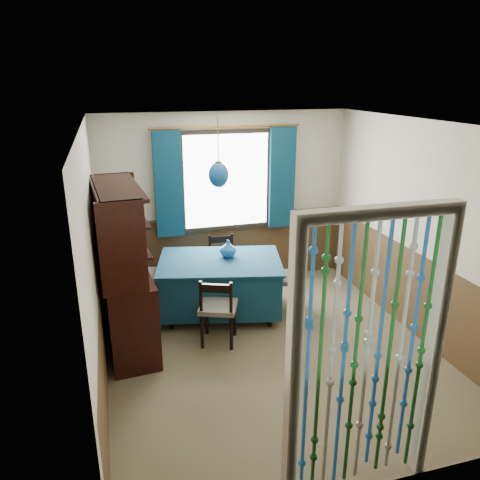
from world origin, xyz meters
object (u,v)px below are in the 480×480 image
object	(u,v)px
vase_table	(228,249)
vase_sideboard	(126,251)
sideboard	(125,292)
chair_right	(289,278)
bowl_shelf	(127,243)
dining_table	(220,283)
chair_far	(223,262)
chair_near	(218,308)
chair_left	(152,277)
pendant_lamp	(219,175)

from	to	relation	value
vase_table	vase_sideboard	bearing A→B (deg)	-169.91
vase_sideboard	sideboard	bearing A→B (deg)	-101.84
chair_right	bowl_shelf	size ratio (longest dim) A/B	3.88
dining_table	vase_sideboard	bearing A→B (deg)	-160.70
chair_far	bowl_shelf	size ratio (longest dim) A/B	3.64
chair_near	sideboard	bearing A→B (deg)	-174.89
chair_far	chair_right	distance (m)	1.07
chair_far	sideboard	world-z (taller)	sideboard
chair_far	bowl_shelf	world-z (taller)	bowl_shelf
dining_table	chair_far	bearing A→B (deg)	86.24
dining_table	chair_near	xyz separation A→B (m)	(-0.20, -0.71, 0.02)
dining_table	vase_sideboard	size ratio (longest dim) A/B	9.17
vase_table	chair_near	bearing A→B (deg)	-112.14
bowl_shelf	vase_sideboard	size ratio (longest dim) A/B	1.18
chair_far	chair_left	xyz separation A→B (m)	(-1.04, -0.43, 0.08)
chair_far	bowl_shelf	bearing A→B (deg)	47.66
vase_table	chair_left	bearing A→B (deg)	172.42
chair_left	bowl_shelf	bearing A→B (deg)	-6.52
dining_table	chair_right	bearing A→B (deg)	2.10
chair_far	chair_right	world-z (taller)	chair_right
chair_left	vase_sideboard	xyz separation A→B (m)	(-0.30, -0.36, 0.51)
dining_table	pendant_lamp	distance (m)	1.41
chair_far	chair_left	world-z (taller)	chair_left
chair_far	sideboard	xyz separation A→B (m)	(-1.40, -1.07, 0.20)
vase_sideboard	chair_near	bearing A→B (deg)	-31.88
chair_right	vase_sideboard	size ratio (longest dim) A/B	4.58
chair_near	vase_sideboard	world-z (taller)	vase_sideboard
chair_near	vase_table	world-z (taller)	vase_table
chair_near	vase_sideboard	distance (m)	1.25
chair_near	vase_table	xyz separation A→B (m)	(0.33, 0.81, 0.39)
vase_sideboard	vase_table	bearing A→B (deg)	10.09
chair_right	chair_near	bearing A→B (deg)	144.63
chair_left	dining_table	bearing A→B (deg)	87.00
dining_table	chair_right	xyz separation A→B (m)	(0.88, -0.17, 0.03)
bowl_shelf	vase_sideboard	world-z (taller)	bowl_shelf
bowl_shelf	vase_sideboard	xyz separation A→B (m)	(0.00, 0.52, -0.27)
dining_table	bowl_shelf	xyz separation A→B (m)	(-1.14, -0.65, 0.87)
chair_near	sideboard	world-z (taller)	sideboard
sideboard	dining_table	bearing A→B (deg)	14.18
chair_near	chair_far	xyz separation A→B (m)	(0.40, 1.37, -0.01)
vase_table	vase_sideboard	size ratio (longest dim) A/B	1.08
chair_near	chair_left	distance (m)	1.14
chair_left	vase_table	size ratio (longest dim) A/B	4.75
chair_far	pendant_lamp	world-z (taller)	pendant_lamp
vase_table	vase_sideboard	world-z (taller)	vase_sideboard
dining_table	chair_right	distance (m)	0.89
sideboard	chair_right	bearing A→B (deg)	1.90
vase_table	bowl_shelf	distance (m)	1.55
chair_right	vase_table	world-z (taller)	vase_table
chair_right	vase_sideboard	world-z (taller)	vase_sideboard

